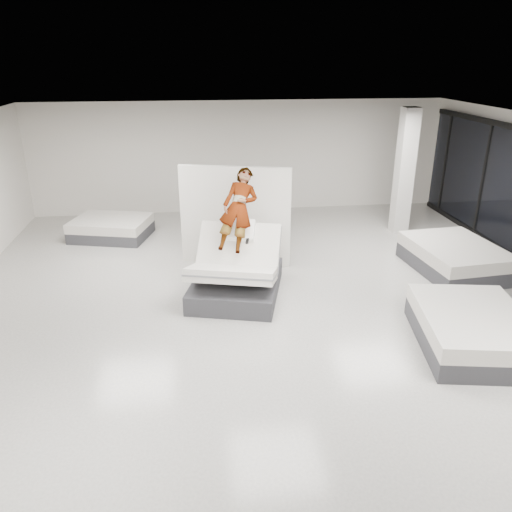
# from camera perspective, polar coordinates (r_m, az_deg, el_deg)

# --- Properties ---
(room) EXTENTS (14.00, 14.04, 3.20)m
(room) POSITION_cam_1_polar(r_m,az_deg,el_deg) (8.16, 2.79, 2.04)
(room) COLOR beige
(room) RESTS_ON ground
(hero_bed) EXTENTS (2.09, 2.47, 1.39)m
(hero_bed) POSITION_cam_1_polar(r_m,az_deg,el_deg) (9.70, -2.24, -2.09)
(hero_bed) COLOR #35353A
(hero_bed) RESTS_ON floor
(person) EXTENTS (1.03, 1.74, 1.35)m
(person) POSITION_cam_1_polar(r_m,az_deg,el_deg) (9.67, -1.99, 3.66)
(person) COLOR slate
(person) RESTS_ON hero_bed
(remote) EXTENTS (0.08, 0.15, 0.08)m
(remote) POSITION_cam_1_polar(r_m,az_deg,el_deg) (9.38, -1.00, 1.72)
(remote) COLOR black
(remote) RESTS_ON person
(divider_panel) EXTENTS (2.38, 0.73, 2.21)m
(divider_panel) POSITION_cam_1_polar(r_m,az_deg,el_deg) (10.93, -2.41, 4.54)
(divider_panel) COLOR white
(divider_panel) RESTS_ON floor
(flat_bed_right_far) EXTENTS (1.81, 2.31, 0.60)m
(flat_bed_right_far) POSITION_cam_1_polar(r_m,az_deg,el_deg) (11.65, 21.76, -0.16)
(flat_bed_right_far) COLOR #35353A
(flat_bed_right_far) RESTS_ON floor
(flat_bed_right_near) EXTENTS (1.97, 2.40, 0.59)m
(flat_bed_right_near) POSITION_cam_1_polar(r_m,az_deg,el_deg) (8.79, 23.44, -7.74)
(flat_bed_right_near) COLOR #35353A
(flat_bed_right_near) RESTS_ON floor
(flat_bed_left_far) EXTENTS (2.14, 1.81, 0.51)m
(flat_bed_left_far) POSITION_cam_1_polar(r_m,az_deg,el_deg) (13.35, -16.20, 3.10)
(flat_bed_left_far) COLOR #35353A
(flat_bed_left_far) RESTS_ON floor
(column) EXTENTS (0.40, 0.40, 3.20)m
(column) POSITION_cam_1_polar(r_m,az_deg,el_deg) (13.48, 16.59, 9.20)
(column) COLOR silver
(column) RESTS_ON floor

